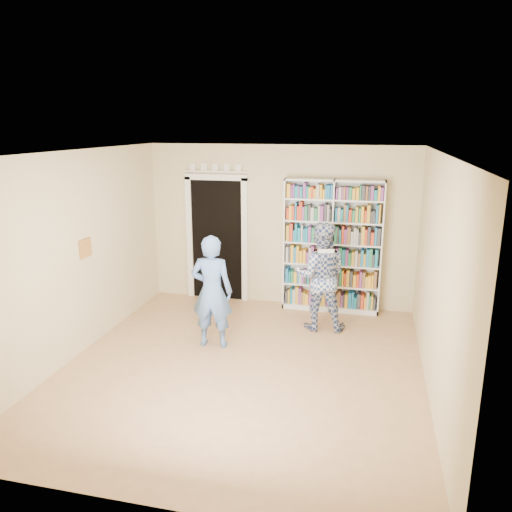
{
  "coord_description": "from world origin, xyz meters",
  "views": [
    {
      "loc": [
        1.5,
        -5.62,
        3.01
      ],
      "look_at": [
        -0.03,
        0.9,
        1.24
      ],
      "focal_mm": 35.0,
      "sensor_mm": 36.0,
      "label": 1
    }
  ],
  "objects": [
    {
      "name": "floor",
      "position": [
        0.0,
        0.0,
        0.0
      ],
      "size": [
        5.0,
        5.0,
        0.0
      ],
      "primitive_type": "plane",
      "color": "#AB7A52",
      "rests_on": "ground"
    },
    {
      "name": "man_plaid",
      "position": [
        0.81,
        1.51,
        0.82
      ],
      "size": [
        0.85,
        0.7,
        1.65
      ],
      "primitive_type": "imported",
      "rotation": [
        0.0,
        0.0,
        3.24
      ],
      "color": "navy",
      "rests_on": "floor"
    },
    {
      "name": "ceiling",
      "position": [
        0.0,
        0.0,
        2.7
      ],
      "size": [
        5.0,
        5.0,
        0.0
      ],
      "primitive_type": "plane",
      "rotation": [
        3.14,
        0.0,
        0.0
      ],
      "color": "white",
      "rests_on": "wall_back"
    },
    {
      "name": "bookshelf",
      "position": [
        0.91,
        2.34,
        1.1
      ],
      "size": [
        1.58,
        0.3,
        2.18
      ],
      "rotation": [
        0.0,
        0.0,
        -0.38
      ],
      "color": "white",
      "rests_on": "floor"
    },
    {
      "name": "wall_back",
      "position": [
        0.0,
        2.5,
        1.35
      ],
      "size": [
        4.5,
        0.0,
        4.5
      ],
      "primitive_type": "plane",
      "rotation": [
        1.57,
        0.0,
        0.0
      ],
      "color": "beige",
      "rests_on": "floor"
    },
    {
      "name": "man_blue",
      "position": [
        -0.57,
        0.55,
        0.79
      ],
      "size": [
        0.6,
        0.41,
        1.59
      ],
      "primitive_type": "imported",
      "rotation": [
        0.0,
        0.0,
        3.19
      ],
      "color": "#557CBE",
      "rests_on": "floor"
    },
    {
      "name": "wall_right",
      "position": [
        2.25,
        0.0,
        1.35
      ],
      "size": [
        0.0,
        5.0,
        5.0
      ],
      "primitive_type": "plane",
      "rotation": [
        1.57,
        0.0,
        -1.57
      ],
      "color": "beige",
      "rests_on": "floor"
    },
    {
      "name": "doorway",
      "position": [
        -1.1,
        2.48,
        1.18
      ],
      "size": [
        1.1,
        0.08,
        2.43
      ],
      "color": "black",
      "rests_on": "floor"
    },
    {
      "name": "wall_art",
      "position": [
        -2.23,
        0.2,
        1.4
      ],
      "size": [
        0.03,
        0.25,
        0.25
      ],
      "primitive_type": "cube",
      "color": "brown",
      "rests_on": "wall_left"
    },
    {
      "name": "paper_sheet",
      "position": [
        0.89,
        1.35,
        1.12
      ],
      "size": [
        0.23,
        0.07,
        0.33
      ],
      "primitive_type": "cube",
      "rotation": [
        0.0,
        0.0,
        0.28
      ],
      "color": "white",
      "rests_on": "man_plaid"
    },
    {
      "name": "wall_left",
      "position": [
        -2.25,
        0.0,
        1.35
      ],
      "size": [
        0.0,
        5.0,
        5.0
      ],
      "primitive_type": "plane",
      "rotation": [
        1.57,
        0.0,
        1.57
      ],
      "color": "beige",
      "rests_on": "floor"
    }
  ]
}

